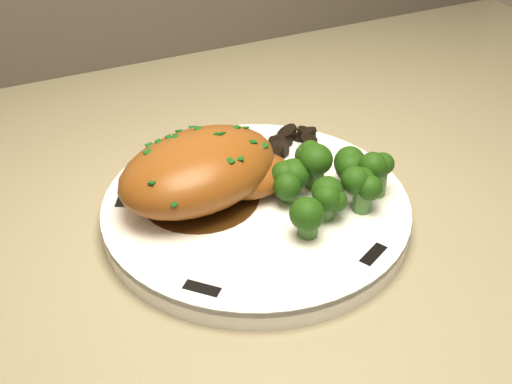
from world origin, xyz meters
name	(u,v)px	position (x,y,z in m)	size (l,w,h in m)	color
plate	(256,209)	(0.65, 1.61, 0.87)	(0.27, 0.27, 0.02)	white
rim_accent_0	(357,160)	(0.77, 1.63, 0.88)	(0.03, 0.01, 0.00)	black
rim_accent_1	(224,135)	(0.67, 1.73, 0.88)	(0.03, 0.01, 0.00)	black
rim_accent_2	(124,198)	(0.55, 1.66, 0.88)	(0.03, 0.01, 0.00)	black
rim_accent_3	(202,289)	(0.57, 1.52, 0.88)	(0.03, 0.01, 0.00)	black
rim_accent_4	(373,255)	(0.71, 1.50, 0.88)	(0.03, 0.01, 0.00)	black
gravy_pool	(200,197)	(0.61, 1.63, 0.88)	(0.11, 0.11, 0.00)	#38200A
chicken_breast	(205,171)	(0.61, 1.63, 0.91)	(0.17, 0.14, 0.06)	#934E19
mushroom_pile	(272,147)	(0.70, 1.68, 0.89)	(0.08, 0.06, 0.02)	black
broccoli_florets	(334,183)	(0.71, 1.58, 0.91)	(0.11, 0.09, 0.04)	#457632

